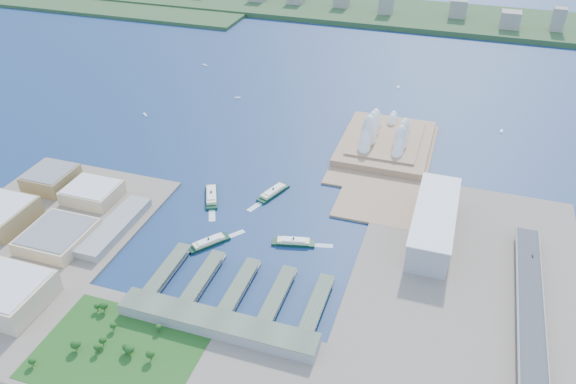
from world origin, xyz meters
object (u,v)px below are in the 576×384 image
(ferry_c, at_px, (209,241))
(ferry_d, at_px, (293,241))
(toaster_building, at_px, (434,222))
(ferry_a, at_px, (211,194))
(car_c, at_px, (533,256))
(ferry_b, at_px, (273,191))
(opera_house, at_px, (387,129))

(ferry_c, relative_size, ferry_d, 1.02)
(toaster_building, bearing_deg, ferry_a, -178.65)
(toaster_building, xyz_separation_m, ferry_a, (-282.31, -6.67, -15.14))
(ferry_c, bearing_deg, car_c, -130.10)
(toaster_building, height_order, car_c, toaster_building)
(toaster_building, xyz_separation_m, ferry_b, (-208.44, 26.82, -15.46))
(ferry_b, height_order, car_c, car_c)
(toaster_building, xyz_separation_m, ferry_d, (-151.20, -64.77, -15.79))
(ferry_a, xyz_separation_m, ferry_c, (38.04, -89.83, -0.56))
(ferry_a, distance_m, car_c, 391.75)
(ferry_b, relative_size, ferry_c, 1.05)
(opera_house, distance_m, ferry_a, 283.56)
(opera_house, relative_size, ferry_b, 3.37)
(opera_house, distance_m, ferry_c, 335.34)
(ferry_a, bearing_deg, ferry_c, -92.48)
(car_c, bearing_deg, opera_house, 131.85)
(ferry_c, height_order, ferry_d, ferry_c)
(ferry_a, distance_m, ferry_d, 143.41)
(car_c, bearing_deg, ferry_a, 177.73)
(ferry_b, height_order, ferry_c, ferry_b)
(ferry_b, bearing_deg, toaster_building, 12.88)
(ferry_b, distance_m, car_c, 321.37)
(toaster_building, xyz_separation_m, ferry_c, (-244.27, -96.50, -15.70))
(ferry_a, distance_m, ferry_b, 81.11)
(ferry_d, bearing_deg, toaster_building, -79.73)
(toaster_building, distance_m, ferry_c, 263.11)
(ferry_a, xyz_separation_m, car_c, (391.31, -15.52, 10.16))
(ferry_c, xyz_separation_m, car_c, (353.27, 74.31, 10.72))
(ferry_b, xyz_separation_m, car_c, (317.44, -49.02, 10.48))
(opera_house, bearing_deg, ferry_b, -124.37)
(opera_house, relative_size, ferry_c, 3.55)
(ferry_c, bearing_deg, ferry_d, -123.16)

